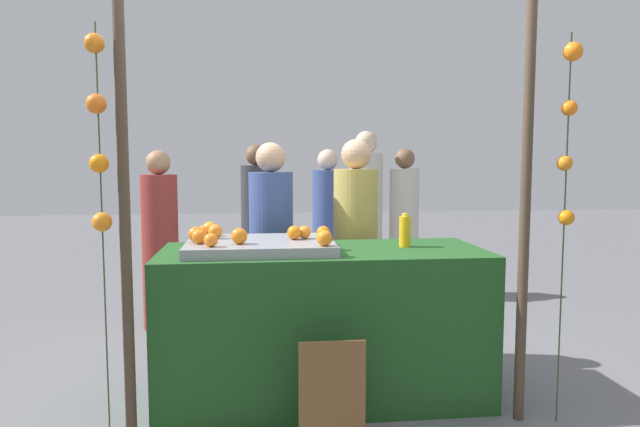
# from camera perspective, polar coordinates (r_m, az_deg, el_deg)

# --- Properties ---
(ground_plane) EXTENTS (24.00, 24.00, 0.00)m
(ground_plane) POSITION_cam_1_polar(r_m,az_deg,el_deg) (3.65, 0.28, -17.66)
(ground_plane) COLOR slate
(stall_counter) EXTENTS (1.92, 0.80, 0.90)m
(stall_counter) POSITION_cam_1_polar(r_m,az_deg,el_deg) (3.49, 0.28, -10.88)
(stall_counter) COLOR #1E4C1E
(stall_counter) RESTS_ON ground_plane
(orange_tray) EXTENTS (0.85, 0.64, 0.06)m
(orange_tray) POSITION_cam_1_polar(r_m,az_deg,el_deg) (3.36, -5.96, -3.21)
(orange_tray) COLOR gray
(orange_tray) RESTS_ON stall_counter
(orange_0) EXTENTS (0.07, 0.07, 0.07)m
(orange_0) POSITION_cam_1_polar(r_m,az_deg,el_deg) (3.53, -11.60, -1.77)
(orange_0) COLOR orange
(orange_0) RESTS_ON orange_tray
(orange_1) EXTENTS (0.08, 0.08, 0.08)m
(orange_1) POSITION_cam_1_polar(r_m,az_deg,el_deg) (3.37, -2.60, -1.92)
(orange_1) COLOR orange
(orange_1) RESTS_ON orange_tray
(orange_2) EXTENTS (0.08, 0.08, 0.08)m
(orange_2) POSITION_cam_1_polar(r_m,az_deg,el_deg) (3.41, -1.58, -1.88)
(orange_2) COLOR orange
(orange_2) RESTS_ON orange_tray
(orange_3) EXTENTS (0.08, 0.08, 0.08)m
(orange_3) POSITION_cam_1_polar(r_m,az_deg,el_deg) (3.14, -10.85, -2.62)
(orange_3) COLOR orange
(orange_3) RESTS_ON orange_tray
(orange_4) EXTENTS (0.09, 0.09, 0.09)m
(orange_4) POSITION_cam_1_polar(r_m,az_deg,el_deg) (3.60, -10.95, -1.51)
(orange_4) COLOR orange
(orange_4) RESTS_ON orange_tray
(orange_5) EXTENTS (0.09, 0.09, 0.09)m
(orange_5) POSITION_cam_1_polar(r_m,az_deg,el_deg) (3.12, 0.44, -2.47)
(orange_5) COLOR orange
(orange_5) RESTS_ON orange_tray
(orange_6) EXTENTS (0.08, 0.08, 0.08)m
(orange_6) POSITION_cam_1_polar(r_m,az_deg,el_deg) (3.36, 0.27, -1.95)
(orange_6) COLOR orange
(orange_6) RESTS_ON orange_tray
(orange_7) EXTENTS (0.09, 0.09, 0.09)m
(orange_7) POSITION_cam_1_polar(r_m,az_deg,el_deg) (3.22, -8.07, -2.24)
(orange_7) COLOR orange
(orange_7) RESTS_ON orange_tray
(orange_8) EXTENTS (0.09, 0.09, 0.09)m
(orange_8) POSITION_cam_1_polar(r_m,az_deg,el_deg) (3.35, -12.28, -2.04)
(orange_8) COLOR orange
(orange_8) RESTS_ON orange_tray
(orange_9) EXTENTS (0.09, 0.09, 0.09)m
(orange_9) POSITION_cam_1_polar(r_m,az_deg,el_deg) (3.47, -10.41, -1.77)
(orange_9) COLOR orange
(orange_9) RESTS_ON orange_tray
(orange_10) EXTENTS (0.08, 0.08, 0.08)m
(orange_10) POSITION_cam_1_polar(r_m,az_deg,el_deg) (3.27, -11.96, -2.26)
(orange_10) COLOR orange
(orange_10) RESTS_ON orange_tray
(juice_bottle) EXTENTS (0.07, 0.07, 0.21)m
(juice_bottle) POSITION_cam_1_polar(r_m,az_deg,el_deg) (3.52, 8.48, -1.75)
(juice_bottle) COLOR gold
(juice_bottle) RESTS_ON stall_counter
(chalkboard_sign) EXTENTS (0.33, 0.03, 0.55)m
(chalkboard_sign) POSITION_cam_1_polar(r_m,az_deg,el_deg) (2.97, 1.20, -17.66)
(chalkboard_sign) COLOR brown
(chalkboard_sign) RESTS_ON ground_plane
(vendor_left) EXTENTS (0.31, 0.31, 1.55)m
(vendor_left) POSITION_cam_1_polar(r_m,az_deg,el_deg) (4.08, -4.88, -4.59)
(vendor_left) COLOR #384C8C
(vendor_left) RESTS_ON ground_plane
(vendor_right) EXTENTS (0.32, 0.32, 1.57)m
(vendor_right) POSITION_cam_1_polar(r_m,az_deg,el_deg) (4.11, 3.56, -4.37)
(vendor_right) COLOR tan
(vendor_right) RESTS_ON ground_plane
(crowd_person_0) EXTENTS (0.30, 0.30, 1.51)m
(crowd_person_0) POSITION_cam_1_polar(r_m,az_deg,el_deg) (5.01, -15.65, -3.15)
(crowd_person_0) COLOR maroon
(crowd_person_0) RESTS_ON ground_plane
(crowd_person_1) EXTENTS (0.32, 0.32, 1.58)m
(crowd_person_1) POSITION_cam_1_polar(r_m,az_deg,el_deg) (5.96, -6.35, -1.29)
(crowd_person_1) COLOR #333338
(crowd_person_1) RESTS_ON ground_plane
(crowd_person_2) EXTENTS (0.31, 0.31, 1.53)m
(crowd_person_2) POSITION_cam_1_polar(r_m,az_deg,el_deg) (5.70, 0.78, -1.81)
(crowd_person_2) COLOR #384C8C
(crowd_person_2) RESTS_ON ground_plane
(crowd_person_3) EXTENTS (0.35, 0.35, 1.72)m
(crowd_person_3) POSITION_cam_1_polar(r_m,az_deg,el_deg) (6.00, 4.58, -0.61)
(crowd_person_3) COLOR beige
(crowd_person_3) RESTS_ON ground_plane
(crowd_person_4) EXTENTS (0.31, 0.31, 1.54)m
(crowd_person_4) POSITION_cam_1_polar(r_m,az_deg,el_deg) (6.11, 8.38, -1.33)
(crowd_person_4) COLOR beige
(crowd_person_4) RESTS_ON ground_plane
(canopy_post_left) EXTENTS (0.06, 0.06, 2.33)m
(canopy_post_left) POSITION_cam_1_polar(r_m,az_deg,el_deg) (2.98, -18.93, 0.03)
(canopy_post_left) COLOR #473828
(canopy_post_left) RESTS_ON ground_plane
(canopy_post_right) EXTENTS (0.06, 0.06, 2.33)m
(canopy_post_right) POSITION_cam_1_polar(r_m,az_deg,el_deg) (3.24, 19.80, 0.41)
(canopy_post_right) COLOR #473828
(canopy_post_right) RESTS_ON ground_plane
(garland_strand_left) EXTENTS (0.10, 0.10, 2.08)m
(garland_strand_left) POSITION_cam_1_polar(r_m,az_deg,el_deg) (2.99, -21.28, 7.09)
(garland_strand_left) COLOR #2D4C23
(garland_strand_left) RESTS_ON ground_plane
(garland_strand_right) EXTENTS (0.11, 0.10, 2.08)m
(garland_strand_right) POSITION_cam_1_polar(r_m,az_deg,el_deg) (3.27, 23.59, 7.78)
(garland_strand_right) COLOR #2D4C23
(garland_strand_right) RESTS_ON ground_plane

